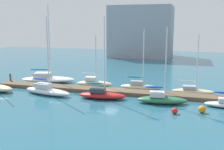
{
  "coord_description": "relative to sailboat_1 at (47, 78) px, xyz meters",
  "views": [
    {
      "loc": [
        10.4,
        -33.1,
        8.85
      ],
      "look_at": [
        0.0,
        2.0,
        2.0
      ],
      "focal_mm": 43.66,
      "sensor_mm": 36.0,
      "label": 1
    }
  ],
  "objects": [
    {
      "name": "dock_piling_near_end",
      "position": [
        -4.77,
        -2.54,
        0.15
      ],
      "size": [
        0.28,
        0.28,
        1.56
      ],
      "primitive_type": "cylinder",
      "color": "brown",
      "rests_on": "ground_plane"
    },
    {
      "name": "sailboat_6",
      "position": [
        18.13,
        -6.5,
        -0.05
      ],
      "size": [
        5.81,
        2.56,
        8.54
      ],
      "rotation": [
        0.0,
        0.0,
        0.14
      ],
      "color": "#2D7047",
      "rests_on": "ground_plane"
    },
    {
      "name": "sailboat_5",
      "position": [
        14.59,
        -0.56,
        -0.09
      ],
      "size": [
        5.76,
        1.56,
        8.2
      ],
      "rotation": [
        0.0,
        0.0,
        -0.0
      ],
      "color": "beige",
      "rests_on": "ground_plane"
    },
    {
      "name": "sailboat_7",
      "position": [
        21.57,
        -0.78,
        -0.19
      ],
      "size": [
        5.47,
        1.82,
        7.54
      ],
      "rotation": [
        0.0,
        0.0,
        0.04
      ],
      "color": "beige",
      "rests_on": "ground_plane"
    },
    {
      "name": "mooring_buoy_red",
      "position": [
        19.83,
        -9.75,
        -0.31
      ],
      "size": [
        0.65,
        0.65,
        0.65
      ],
      "primitive_type": "sphere",
      "color": "red",
      "rests_on": "ground_plane"
    },
    {
      "name": "sailboat_3",
      "position": [
        7.87,
        -0.63,
        -0.07
      ],
      "size": [
        5.36,
        2.36,
        7.3
      ],
      "rotation": [
        0.0,
        0.0,
        0.13
      ],
      "color": "beige",
      "rests_on": "ground_plane"
    },
    {
      "name": "ground_plane",
      "position": [
        10.84,
        -3.5,
        -0.63
      ],
      "size": [
        120.0,
        120.0,
        0.0
      ],
      "primitive_type": "plane",
      "color": "#286075"
    },
    {
      "name": "sailboat_2",
      "position": [
        3.67,
        -6.62,
        -0.02
      ],
      "size": [
        7.12,
        3.11,
        9.72
      ],
      "rotation": [
        0.0,
        0.0,
        -0.19
      ],
      "color": "white",
      "rests_on": "ground_plane"
    },
    {
      "name": "sailboat_4",
      "position": [
        11.01,
        -6.48,
        -0.05
      ],
      "size": [
        5.88,
        2.42,
        9.73
      ],
      "rotation": [
        0.0,
        0.0,
        0.09
      ],
      "color": "#B21E1E",
      "rests_on": "ground_plane"
    },
    {
      "name": "sailboat_1",
      "position": [
        0.0,
        0.0,
        0.0
      ],
      "size": [
        8.62,
        4.65,
        11.66
      ],
      "rotation": [
        0.0,
        0.0,
        0.25
      ],
      "color": "white",
      "rests_on": "ground_plane"
    },
    {
      "name": "harbor_building_distant",
      "position": [
        7.54,
        38.35,
        6.21
      ],
      "size": [
        16.48,
        12.17,
        13.69
      ],
      "primitive_type": "cube",
      "color": "#9399A3",
      "rests_on": "ground_plane"
    },
    {
      "name": "dock_pier",
      "position": [
        10.84,
        -3.5,
        -0.39
      ],
      "size": [
        32.01,
        2.22,
        0.48
      ],
      "primitive_type": "cube",
      "color": "brown",
      "rests_on": "ground_plane"
    },
    {
      "name": "mooring_buoy_orange",
      "position": [
        22.47,
        -8.67,
        -0.25
      ],
      "size": [
        0.76,
        0.76,
        0.76
      ],
      "primitive_type": "sphere",
      "color": "orange",
      "rests_on": "ground_plane"
    }
  ]
}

